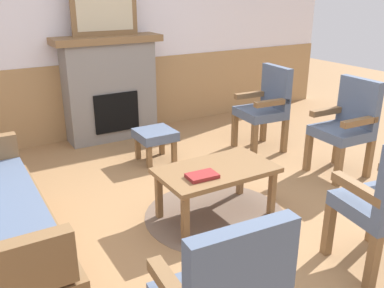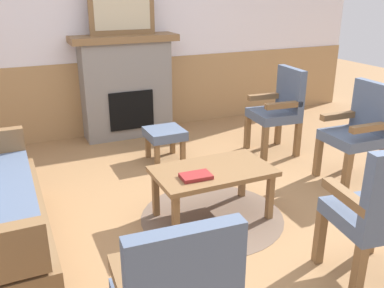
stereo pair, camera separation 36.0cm
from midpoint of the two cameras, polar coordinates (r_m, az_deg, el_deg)
ground_plane at (r=3.57m, az=-0.02°, el=-10.08°), size 14.00×14.00×0.00m
wall_back at (r=5.49m, az=-14.46°, el=14.64°), size 7.20×0.14×2.70m
fireplace at (r=5.36m, az=-13.05°, el=7.47°), size 1.30×0.44×1.28m
framed_picture at (r=5.23m, az=-13.87°, el=17.17°), size 0.80×0.04×0.56m
coffee_table at (r=3.42m, az=0.31°, el=-4.18°), size 0.96×0.56×0.44m
round_rug at (r=3.60m, az=0.30°, el=-9.72°), size 1.20×1.20×0.01m
book_on_table at (r=3.23m, az=-1.81°, el=-4.43°), size 0.24×0.17×0.03m
footstool at (r=4.60m, az=-7.26°, el=0.94°), size 0.40×0.40×0.36m
armchair_near_fireplace at (r=4.92m, az=7.99°, el=5.29°), size 0.52×0.52×0.98m
armchair_by_window_left at (r=4.42m, az=18.25°, el=2.69°), size 0.50×0.50×0.98m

